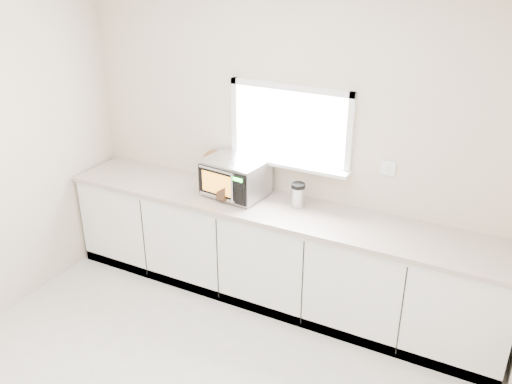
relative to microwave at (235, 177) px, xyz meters
The scene contains 7 objects.
back_wall 0.55m from the microwave, 32.63° to the left, with size 4.00×0.17×2.70m.
cabinets 0.77m from the microwave, ahead, with size 3.92×0.60×0.88m, color white.
countertop 0.45m from the microwave, ahead, with size 3.92×0.64×0.04m, color #C1AD9F.
microwave is the anchor object (origin of this frame).
knife_block 0.14m from the microwave, 92.58° to the right, with size 0.15×0.22×0.29m.
cutting_board 0.38m from the microwave, 148.25° to the left, with size 0.29×0.29×0.02m, color #965B3A.
coffee_grinder 0.58m from the microwave, ahead, with size 0.12×0.12×0.21m.
Camera 1 is at (1.74, -2.02, 2.95)m, focal length 38.00 mm.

